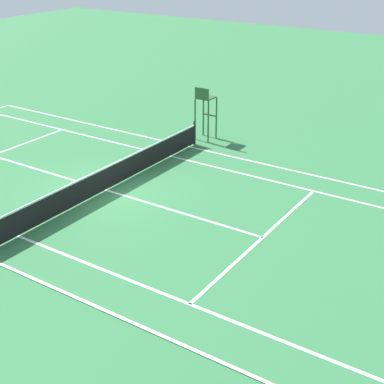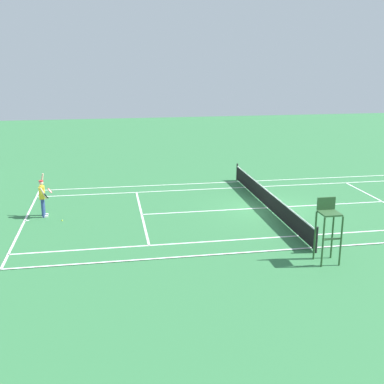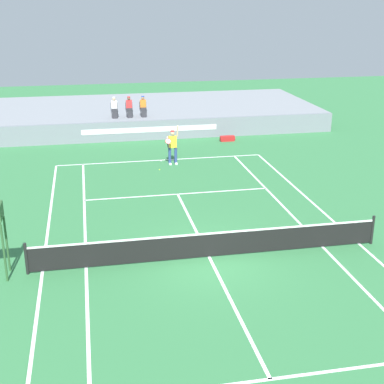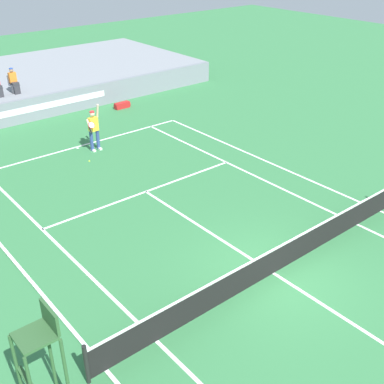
# 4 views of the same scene
# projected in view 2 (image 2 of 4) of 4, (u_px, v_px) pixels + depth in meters

# --- Properties ---
(ground_plane) EXTENTS (80.00, 80.00, 0.00)m
(ground_plane) POSITION_uv_depth(u_px,v_px,m) (267.00, 208.00, 24.66)
(ground_plane) COLOR #337542
(court) EXTENTS (11.08, 23.88, 0.03)m
(court) POSITION_uv_depth(u_px,v_px,m) (267.00, 208.00, 24.65)
(court) COLOR #337542
(court) RESTS_ON ground
(net) EXTENTS (11.98, 0.10, 1.07)m
(net) POSITION_uv_depth(u_px,v_px,m) (268.00, 198.00, 24.52)
(net) COLOR black
(net) RESTS_ON ground
(tennis_player) EXTENTS (0.76, 0.64, 2.08)m
(tennis_player) POSITION_uv_depth(u_px,v_px,m) (43.00, 197.00, 23.06)
(tennis_player) COLOR navy
(tennis_player) RESTS_ON ground
(tennis_ball) EXTENTS (0.07, 0.07, 0.07)m
(tennis_ball) POSITION_uv_depth(u_px,v_px,m) (62.00, 220.00, 22.68)
(tennis_ball) COLOR #D1E533
(tennis_ball) RESTS_ON ground
(umpire_chair) EXTENTS (0.77, 0.77, 2.44)m
(umpire_chair) POSITION_uv_depth(u_px,v_px,m) (328.00, 222.00, 17.78)
(umpire_chair) COLOR #2D562D
(umpire_chair) RESTS_ON ground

